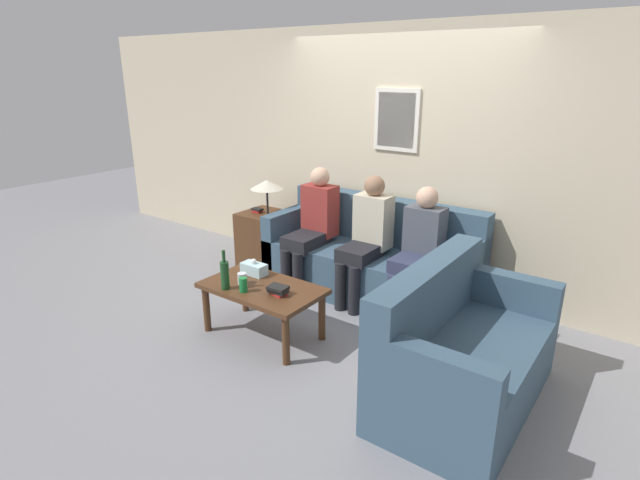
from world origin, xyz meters
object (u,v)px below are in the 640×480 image
(wine_bottle, at_px, (225,274))
(teddy_bear, at_px, (380,364))
(couch_side, at_px, (460,356))
(person_middle, at_px, (366,235))
(person_right, at_px, (418,247))
(drinking_glass, at_px, (242,278))
(person_left, at_px, (312,224))
(couch_main, at_px, (371,262))
(coffee_table, at_px, (262,293))

(wine_bottle, xyz_separation_m, teddy_bear, (1.35, 0.22, -0.44))
(couch_side, xyz_separation_m, person_middle, (-1.34, 0.97, 0.34))
(wine_bottle, height_order, person_right, person_right)
(drinking_glass, bearing_deg, person_right, 48.95)
(drinking_glass, xyz_separation_m, person_right, (1.04, 1.19, 0.15))
(drinking_glass, distance_m, person_left, 1.18)
(couch_side, distance_m, person_right, 1.32)
(couch_main, relative_size, person_middle, 1.73)
(couch_main, xyz_separation_m, drinking_glass, (-0.47, -1.34, 0.17))
(person_left, bearing_deg, person_middle, 0.94)
(couch_main, relative_size, coffee_table, 2.10)
(person_middle, xyz_separation_m, teddy_bear, (0.80, -1.11, -0.53))
(coffee_table, bearing_deg, person_left, 105.22)
(couch_main, distance_m, couch_side, 1.79)
(person_right, bearing_deg, coffee_table, -127.51)
(wine_bottle, xyz_separation_m, person_right, (1.08, 1.35, 0.07))
(wine_bottle, height_order, teddy_bear, wine_bottle)
(person_left, bearing_deg, teddy_bear, -37.27)
(couch_main, height_order, wine_bottle, couch_main)
(person_right, bearing_deg, person_middle, -177.54)
(person_right, bearing_deg, person_left, -178.37)
(coffee_table, xyz_separation_m, wine_bottle, (-0.21, -0.22, 0.19))
(couch_main, distance_m, wine_bottle, 1.60)
(drinking_glass, relative_size, person_right, 0.08)
(couch_main, bearing_deg, drinking_glass, -109.27)
(wine_bottle, bearing_deg, coffee_table, 46.28)
(person_left, distance_m, person_middle, 0.64)
(person_middle, bearing_deg, couch_side, -36.00)
(teddy_bear, bearing_deg, couch_main, 123.34)
(couch_main, height_order, couch_side, same)
(person_right, bearing_deg, couch_main, 165.09)
(couch_main, bearing_deg, person_left, -162.86)
(coffee_table, xyz_separation_m, person_left, (-0.30, 1.10, 0.28))
(couch_main, distance_m, teddy_bear, 1.55)
(wine_bottle, distance_m, teddy_bear, 1.44)
(drinking_glass, xyz_separation_m, person_left, (-0.13, 1.16, 0.17))
(coffee_table, relative_size, person_right, 0.85)
(coffee_table, bearing_deg, couch_side, 4.59)
(coffee_table, bearing_deg, couch_main, 76.84)
(couch_side, bearing_deg, person_left, 64.04)
(couch_side, relative_size, person_left, 1.19)
(coffee_table, bearing_deg, wine_bottle, -133.72)
(couch_side, xyz_separation_m, person_right, (-0.81, 1.00, 0.32))
(person_left, bearing_deg, couch_side, -25.96)
(drinking_glass, bearing_deg, couch_side, 6.06)
(couch_side, relative_size, person_middle, 1.19)
(couch_main, relative_size, person_left, 1.72)
(wine_bottle, xyz_separation_m, person_left, (-0.09, 1.31, 0.09))
(wine_bottle, xyz_separation_m, person_middle, (0.55, 1.32, 0.09))
(person_middle, bearing_deg, person_left, -179.06)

